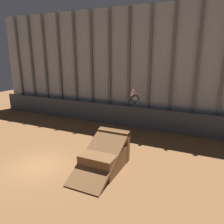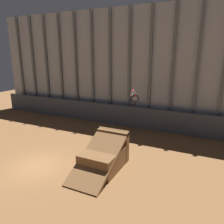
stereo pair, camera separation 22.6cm
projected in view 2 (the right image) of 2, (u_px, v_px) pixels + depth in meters
The scene contains 6 objects.
ground_plane at pixel (37, 166), 15.97m from camera, with size 60.00×60.00×0.00m, color brown.
arena_back_wall at pixel (111, 68), 25.02m from camera, with size 32.00×0.40×12.78m.
lower_barrier at pixel (107, 114), 25.47m from camera, with size 31.36×0.20×2.32m.
dirt_ramp at pixel (105, 156), 15.72m from camera, with size 2.49×5.03×2.51m.
rider_bike_solo at pixel (133, 98), 19.96m from camera, with size 1.51×1.81×1.67m.
hay_bale_trackside at pixel (121, 153), 17.45m from camera, with size 1.02×1.08×0.57m.
Camera 2 is at (11.20, -10.57, 7.99)m, focal length 35.00 mm.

